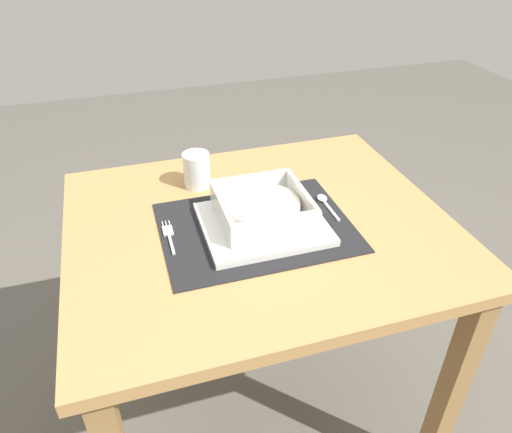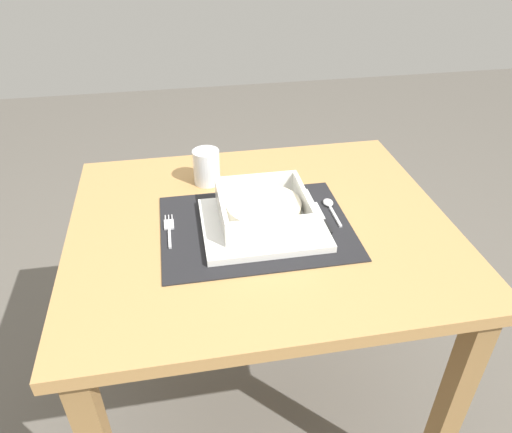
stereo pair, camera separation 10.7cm
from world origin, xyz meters
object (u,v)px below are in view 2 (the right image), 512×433
porridge_bowl (263,209)px  butter_knife (323,219)px  dining_table (260,259)px  spoon (330,205)px  drinking_glass (207,168)px  fork (169,228)px

porridge_bowl → butter_knife: (0.14, -0.02, -0.03)m
dining_table → spoon: bearing=9.5°
butter_knife → drinking_glass: drinking_glass is taller
porridge_bowl → drinking_glass: 0.24m
dining_table → butter_knife: (0.14, -0.02, 0.12)m
porridge_bowl → spoon: size_ratio=1.74×
butter_knife → porridge_bowl: bearing=172.6°
fork → spoon: (0.38, 0.02, 0.00)m
spoon → butter_knife: size_ratio=0.90×
dining_table → fork: fork is taller
fork → spoon: spoon is taller
porridge_bowl → dining_table: bearing=131.4°
fork → butter_knife: (0.35, -0.03, 0.00)m
porridge_bowl → fork: porridge_bowl is taller
porridge_bowl → drinking_glass: drinking_glass is taller
dining_table → fork: 0.24m
butter_knife → drinking_glass: (-0.24, 0.23, 0.03)m
butter_knife → dining_table: bearing=170.6°
porridge_bowl → drinking_glass: bearing=117.2°
porridge_bowl → butter_knife: 0.14m
fork → porridge_bowl: bearing=-0.4°
spoon → butter_knife: 0.06m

